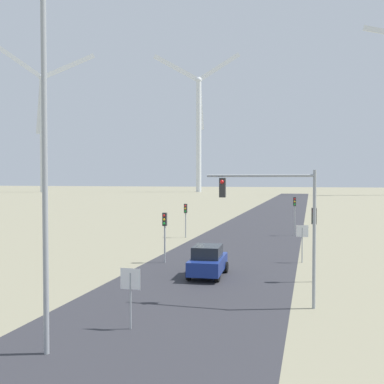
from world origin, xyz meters
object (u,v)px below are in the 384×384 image
Objects in this scene: traffic_light_post_near_left at (165,226)px; traffic_light_post_mid_left at (186,213)px; traffic_light_mast_overhead at (276,209)px; car_approaching at (208,261)px; stop_sign_far at (302,236)px; streetlamp at (44,115)px; stop_sign_near at (130,287)px; wind_turbine_left at (199,123)px; traffic_light_post_near_right at (314,228)px; traffic_light_post_mid_right at (295,207)px; wind_turbine_far_left at (43,120)px.

traffic_light_post_near_left reaches higher than traffic_light_post_mid_left.
car_approaching is (-4.28, 5.15, -3.48)m from traffic_light_mast_overhead.
traffic_light_post_near_left is 5.36m from car_approaching.
traffic_light_post_near_left is (-9.06, -2.39, 0.71)m from stop_sign_far.
streetlamp is 3.92× the size of traffic_light_post_mid_left.
streetlamp reaches higher than stop_sign_near.
stop_sign_near is 9.80m from car_approaching.
wind_turbine_left reaches higher than traffic_light_mast_overhead.
traffic_light_post_mid_right is at bearing 94.89° from traffic_light_post_near_right.
stop_sign_near is 176.91m from wind_turbine_left.
stop_sign_near is 0.68× the size of traffic_light_post_near_left.
stop_sign_far is (7.79, 18.51, -5.98)m from streetlamp.
traffic_light_mast_overhead is at bearing -107.96° from traffic_light_post_near_right.
car_approaching is (-5.26, -5.82, -0.88)m from stop_sign_far.
stop_sign_near is 0.60× the size of traffic_light_post_mid_right.
traffic_light_post_mid_right is 0.06× the size of wind_turbine_far_left.
traffic_light_mast_overhead reaches higher than stop_sign_far.
traffic_light_post_near_left is at bearing -115.26° from traffic_light_post_mid_right.
stop_sign_far is at bearing 67.19° from streetlamp.
traffic_light_post_mid_left is 11.01m from traffic_light_post_mid_right.
traffic_light_post_mid_left is (-3.40, 28.96, -5.36)m from streetlamp.
traffic_light_post_mid_right reaches higher than traffic_light_post_mid_left.
traffic_light_mast_overhead is at bearing 47.97° from streetlamp.
streetlamp reaches higher than traffic_light_post_near_left.
traffic_light_post_near_left is 0.06× the size of wind_turbine_left.
wind_turbine_left reaches higher than car_approaching.
traffic_light_post_near_left is 10.34m from traffic_light_post_near_right.
stop_sign_near is 184.97m from wind_turbine_far_left.
traffic_light_post_mid_left is 23.80m from traffic_light_mast_overhead.
traffic_light_post_mid_left is at bearing 110.00° from car_approaching.
traffic_light_post_near_left is 163.44m from wind_turbine_left.
traffic_light_post_near_left is at bearing -165.22° from stop_sign_far.
streetlamp is at bearing -123.59° from traffic_light_post_near_right.
traffic_light_post_near_left is 0.05× the size of wind_turbine_far_left.
traffic_light_post_near_left is 18.85m from traffic_light_post_mid_right.
traffic_light_post_mid_right is (-1.01, 14.66, 1.05)m from stop_sign_far.
traffic_light_post_near_right is 0.07× the size of wind_turbine_far_left.
car_approaching is at bearing -53.78° from wind_turbine_far_left.
traffic_light_post_near_right is at bearing -73.80° from wind_turbine_left.
stop_sign_near is at bearing 59.78° from streetlamp.
traffic_light_post_near_left reaches higher than stop_sign_far.
stop_sign_far is 0.04× the size of wind_turbine_left.
wind_turbine_far_left is at bearing 131.72° from traffic_light_post_mid_right.
stop_sign_near is 0.04× the size of wind_turbine_left.
traffic_light_post_mid_left is at bearing 96.69° from streetlamp.
streetlamp is 0.22× the size of wind_turbine_left.
traffic_light_post_near_right reaches higher than traffic_light_post_mid_left.
traffic_light_post_near_right is 168.97m from wind_turbine_left.
stop_sign_near is at bearing -137.90° from traffic_light_mast_overhead.
stop_sign_far is 0.66× the size of traffic_light_post_mid_right.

